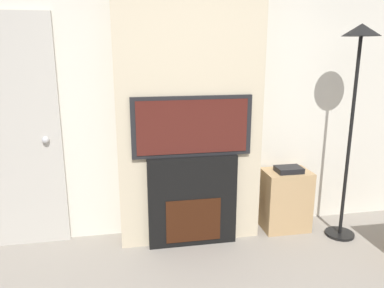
{
  "coord_description": "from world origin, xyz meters",
  "views": [
    {
      "loc": [
        -0.56,
        -1.29,
        1.7
      ],
      "look_at": [
        0.0,
        1.71,
        0.92
      ],
      "focal_mm": 35.0,
      "sensor_mm": 36.0,
      "label": 1
    }
  ],
  "objects_px": {
    "fireplace": "(192,200)",
    "media_stand": "(285,199)",
    "floor_lamp": "(357,74)",
    "television": "(192,126)"
  },
  "relations": [
    {
      "from": "fireplace",
      "to": "television",
      "type": "bearing_deg",
      "value": -90.0
    },
    {
      "from": "fireplace",
      "to": "television",
      "type": "relative_size",
      "value": 0.8
    },
    {
      "from": "floor_lamp",
      "to": "television",
      "type": "bearing_deg",
      "value": 174.94
    },
    {
      "from": "floor_lamp",
      "to": "media_stand",
      "type": "height_order",
      "value": "floor_lamp"
    },
    {
      "from": "television",
      "to": "floor_lamp",
      "type": "height_order",
      "value": "floor_lamp"
    },
    {
      "from": "floor_lamp",
      "to": "media_stand",
      "type": "relative_size",
      "value": 3.0
    },
    {
      "from": "television",
      "to": "floor_lamp",
      "type": "relative_size",
      "value": 0.53
    },
    {
      "from": "fireplace",
      "to": "media_stand",
      "type": "relative_size",
      "value": 1.29
    },
    {
      "from": "fireplace",
      "to": "floor_lamp",
      "type": "xyz_separation_m",
      "value": [
        1.39,
        -0.12,
        1.09
      ]
    },
    {
      "from": "fireplace",
      "to": "media_stand",
      "type": "height_order",
      "value": "fireplace"
    }
  ]
}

